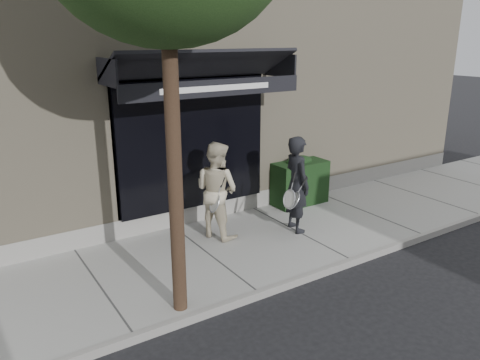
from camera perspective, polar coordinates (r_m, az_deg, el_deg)
ground at (r=9.65m, az=6.71°, el=-6.74°), size 80.00×80.00×0.00m
sidewalk at (r=9.63m, az=6.72°, el=-6.42°), size 20.00×3.00×0.12m
curb at (r=8.61m, az=13.36°, el=-9.70°), size 20.00×0.10×0.14m
building_facade at (r=13.07m, az=-7.09°, el=11.97°), size 14.30×8.04×5.64m
hedge at (r=10.98m, az=7.14°, el=-0.10°), size 1.30×0.70×1.14m
pedestrian_front at (r=9.30m, az=6.94°, el=-0.52°), size 0.82×0.86×1.93m
pedestrian_back at (r=8.99m, az=-2.87°, el=-1.20°), size 1.00×1.12×1.89m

